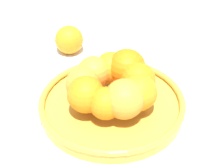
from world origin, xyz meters
The scene contains 4 objects.
ground_plane centered at (0.00, 0.00, 0.00)m, with size 4.00×4.00×0.00m, color silver.
fruit_bowl centered at (0.00, 0.00, 0.02)m, with size 0.31×0.31×0.03m.
orange_pile centered at (0.00, 0.00, 0.07)m, with size 0.19×0.19×0.08m.
stray_orange centered at (-0.16, 0.21, 0.04)m, with size 0.07×0.07×0.07m, color orange.
Camera 1 is at (0.13, -0.60, 0.53)m, focal length 60.00 mm.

